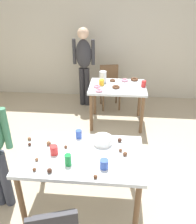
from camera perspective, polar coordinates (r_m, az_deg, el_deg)
ground_plane at (r=3.10m, az=-1.58°, el=-20.65°), size 6.40×6.40×0.00m
wall_back at (r=5.33m, az=2.28°, el=17.07°), size 6.40×0.10×2.60m
dining_table_near at (r=2.62m, az=-3.89°, el=-11.63°), size 1.30×0.78×0.75m
dining_table_far at (r=4.28m, az=4.62°, el=4.77°), size 0.99×0.74×0.75m
chair_far_table at (r=5.01m, az=2.79°, el=6.71°), size 0.48×0.48×0.87m
person_adult_far at (r=4.90m, az=-3.39°, el=12.15°), size 0.45×0.22×1.61m
mixing_bowl at (r=2.69m, az=1.08°, el=-6.75°), size 0.21×0.21×0.08m
soda_can at (r=2.41m, az=-7.15°, el=-11.28°), size 0.07×0.07×0.12m
fork_near at (r=2.61m, az=-4.50°, el=-9.11°), size 0.17×0.02×0.01m
cup_near_0 at (r=2.36m, az=1.46°, el=-12.30°), size 0.08×0.08×0.10m
cup_near_1 at (r=2.57m, az=-10.44°, el=-8.90°), size 0.08×0.08×0.10m
cup_near_2 at (r=2.79m, az=-4.61°, el=-5.25°), size 0.07×0.07×0.10m
cake_ball_0 at (r=2.28m, az=-0.61°, el=-15.16°), size 0.04×0.04×0.04m
cake_ball_1 at (r=2.86m, az=-16.00°, el=-6.16°), size 0.04×0.04×0.04m
cake_ball_2 at (r=2.73m, az=5.18°, el=-6.67°), size 0.05×0.05×0.05m
cake_ball_3 at (r=2.77m, az=-16.00°, el=-7.42°), size 0.04×0.04×0.04m
cake_ball_4 at (r=2.65m, az=-7.71°, el=-8.20°), size 0.04×0.04×0.04m
cake_ball_5 at (r=2.54m, az=6.47°, el=-9.89°), size 0.05×0.05×0.05m
cake_ball_6 at (r=2.68m, az=-10.94°, el=-7.93°), size 0.04×0.04×0.04m
cake_ball_7 at (r=2.43m, az=-14.95°, el=-13.10°), size 0.04×0.04×0.04m
cake_ball_8 at (r=2.37m, az=-11.49°, el=-13.51°), size 0.05×0.05×0.05m
cake_ball_9 at (r=2.73m, az=-11.67°, el=-7.30°), size 0.05×0.05×0.05m
cake_ball_10 at (r=2.54m, az=-14.41°, el=-10.88°), size 0.04×0.04×0.04m
cake_ball_11 at (r=2.59m, az=5.39°, el=-9.06°), size 0.04×0.04×0.04m
pitcher_far at (r=4.36m, az=1.18°, el=8.40°), size 0.13×0.13×0.20m
cup_far_0 at (r=4.23m, az=0.83°, el=7.05°), size 0.09×0.09×0.10m
cup_far_1 at (r=4.23m, az=10.81°, el=6.60°), size 0.08×0.08×0.11m
donut_far_0 at (r=3.98m, az=0.23°, el=5.14°), size 0.13×0.13×0.04m
donut_far_1 at (r=4.14m, az=4.29°, el=5.97°), size 0.13×0.13×0.04m
donut_far_2 at (r=4.46m, az=6.37°, el=7.54°), size 0.13×0.13×0.04m
donut_far_3 at (r=4.16m, az=-0.31°, el=6.16°), size 0.12×0.12×0.04m
donut_far_4 at (r=4.52m, az=8.67°, el=7.70°), size 0.14×0.14×0.04m
donut_far_5 at (r=4.43m, az=3.48°, el=7.51°), size 0.11×0.11×0.03m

